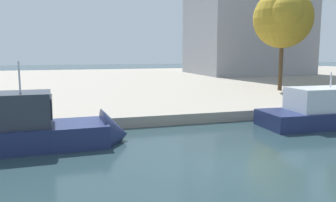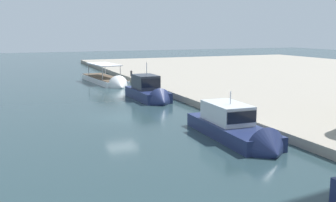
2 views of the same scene
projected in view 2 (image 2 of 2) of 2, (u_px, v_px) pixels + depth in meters
ground_plane at (122, 118)px, 33.01m from camera, size 220.00×220.00×0.00m
tour_boat_0 at (107, 82)px, 54.66m from camera, size 12.69×4.12×3.90m
motor_yacht_1 at (149, 93)px, 41.51m from camera, size 8.05×2.83×4.82m
motor_yacht_2 at (236, 131)px, 26.37m from camera, size 9.67×3.15×4.17m
mooring_bollard_0 at (131, 73)px, 57.96m from camera, size 0.32×0.32×0.82m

